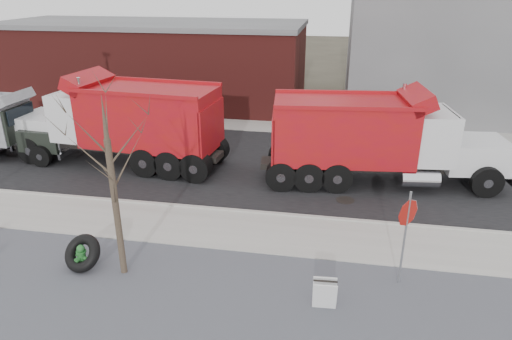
% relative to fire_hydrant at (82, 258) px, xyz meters
% --- Properties ---
extents(ground, '(120.00, 120.00, 0.00)m').
position_rel_fire_hydrant_xyz_m(ground, '(4.44, 2.63, -0.36)').
color(ground, '#383328').
rests_on(ground, ground).
extents(gravel_verge, '(60.00, 5.00, 0.03)m').
position_rel_fire_hydrant_xyz_m(gravel_verge, '(4.44, -0.87, -0.35)').
color(gravel_verge, slate).
rests_on(gravel_verge, ground).
extents(sidewalk, '(60.00, 2.50, 0.06)m').
position_rel_fire_hydrant_xyz_m(sidewalk, '(4.44, 2.88, -0.33)').
color(sidewalk, '#9E9B93').
rests_on(sidewalk, ground).
extents(curb, '(60.00, 0.15, 0.11)m').
position_rel_fire_hydrant_xyz_m(curb, '(4.44, 4.18, -0.31)').
color(curb, '#9E9B93').
rests_on(curb, ground).
extents(road, '(60.00, 9.40, 0.02)m').
position_rel_fire_hydrant_xyz_m(road, '(4.44, 8.93, -0.35)').
color(road, black).
rests_on(road, ground).
extents(far_sidewalk, '(60.00, 2.00, 0.06)m').
position_rel_fire_hydrant_xyz_m(far_sidewalk, '(4.44, 14.63, -0.33)').
color(far_sidewalk, '#9E9B93').
rests_on(far_sidewalk, ground).
extents(building_grey, '(12.00, 10.00, 8.00)m').
position_rel_fire_hydrant_xyz_m(building_grey, '(13.44, 20.63, 3.64)').
color(building_grey, gray).
rests_on(building_grey, ground).
extents(building_brick, '(20.20, 8.20, 5.30)m').
position_rel_fire_hydrant_xyz_m(building_brick, '(-5.56, 19.63, 2.29)').
color(building_brick, maroon).
rests_on(building_brick, ground).
extents(bare_tree, '(3.20, 3.20, 5.20)m').
position_rel_fire_hydrant_xyz_m(bare_tree, '(1.24, 0.03, 2.93)').
color(bare_tree, '#382D23').
rests_on(bare_tree, ground).
extents(fire_hydrant, '(0.45, 0.44, 0.79)m').
position_rel_fire_hydrant_xyz_m(fire_hydrant, '(0.00, 0.00, 0.00)').
color(fire_hydrant, '#2B7136').
rests_on(fire_hydrant, ground).
extents(truck_tire, '(1.30, 1.18, 1.04)m').
position_rel_fire_hydrant_xyz_m(truck_tire, '(0.01, 0.05, 0.13)').
color(truck_tire, black).
rests_on(truck_tire, ground).
extents(stop_sign, '(0.55, 0.56, 2.77)m').
position_rel_fire_hydrant_xyz_m(stop_sign, '(8.86, 0.90, 1.53)').
color(stop_sign, gray).
rests_on(stop_sign, ground).
extents(sandwich_board, '(0.61, 0.41, 0.83)m').
position_rel_fire_hydrant_xyz_m(sandwich_board, '(6.89, -0.53, 0.08)').
color(sandwich_board, white).
rests_on(sandwich_board, ground).
extents(dump_truck_red_a, '(9.77, 3.58, 3.87)m').
position_rel_fire_hydrant_xyz_m(dump_truck_red_a, '(8.46, 7.82, 1.60)').
color(dump_truck_red_a, black).
rests_on(dump_truck_red_a, ground).
extents(dump_truck_red_b, '(9.76, 3.56, 4.02)m').
position_rel_fire_hydrant_xyz_m(dump_truck_red_b, '(-2.30, 8.00, 1.68)').
color(dump_truck_red_b, black).
rests_on(dump_truck_red_b, ground).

